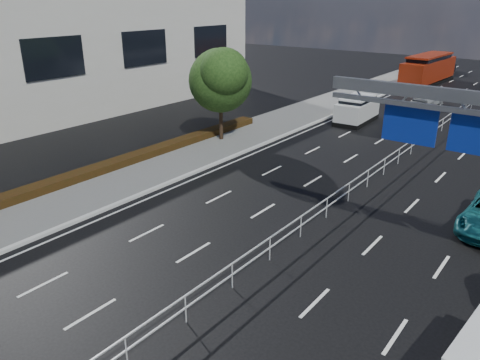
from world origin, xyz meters
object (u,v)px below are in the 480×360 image
Objects in this scene: white_minivan at (357,110)px; near_car_silver at (428,98)px; red_bus at (428,69)px; near_car_dark at (447,67)px.

white_minivan is 10.52m from near_car_silver.
red_bus is 2.38× the size of near_car_dark.
white_minivan is 22.31m from red_bus.
white_minivan is at bearing 86.43° from near_car_dark.
near_car_dark is (-1.51, 32.90, -0.25)m from white_minivan.
white_minivan is at bearing 79.65° from near_car_silver.
red_bus is 2.71× the size of near_car_silver.
red_bus is at bearing 90.00° from white_minivan.
red_bus is at bearing -67.59° from near_car_silver.
red_bus is 12.76m from near_car_silver.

